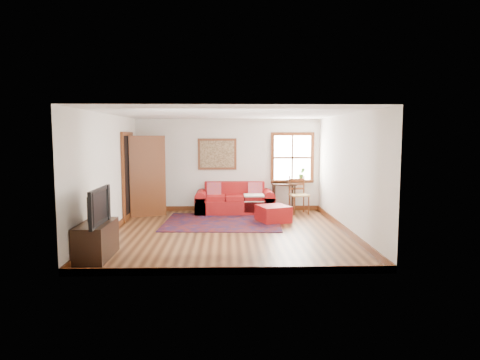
{
  "coord_description": "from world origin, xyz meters",
  "views": [
    {
      "loc": [
        -0.03,
        -8.89,
        2.06
      ],
      "look_at": [
        0.26,
        0.6,
        1.06
      ],
      "focal_mm": 32.0,
      "sensor_mm": 36.0,
      "label": 1
    }
  ],
  "objects_px": {
    "red_ottoman": "(273,214)",
    "media_cabinet": "(96,240)",
    "side_table": "(284,188)",
    "ladder_back_chair": "(298,193)",
    "red_leather_sofa": "(235,203)"
  },
  "relations": [
    {
      "from": "side_table",
      "to": "media_cabinet",
      "type": "height_order",
      "value": "side_table"
    },
    {
      "from": "red_leather_sofa",
      "to": "ladder_back_chair",
      "type": "relative_size",
      "value": 2.1
    },
    {
      "from": "side_table",
      "to": "media_cabinet",
      "type": "relative_size",
      "value": 0.7
    },
    {
      "from": "red_ottoman",
      "to": "ladder_back_chair",
      "type": "distance_m",
      "value": 1.39
    },
    {
      "from": "red_ottoman",
      "to": "side_table",
      "type": "height_order",
      "value": "side_table"
    },
    {
      "from": "red_ottoman",
      "to": "media_cabinet",
      "type": "distance_m",
      "value": 4.42
    },
    {
      "from": "red_leather_sofa",
      "to": "ladder_back_chair",
      "type": "distance_m",
      "value": 1.7
    },
    {
      "from": "red_leather_sofa",
      "to": "side_table",
      "type": "distance_m",
      "value": 1.39
    },
    {
      "from": "media_cabinet",
      "to": "red_ottoman",
      "type": "bearing_deg",
      "value": 41.57
    },
    {
      "from": "red_ottoman",
      "to": "red_leather_sofa",
      "type": "bearing_deg",
      "value": 106.08
    },
    {
      "from": "red_leather_sofa",
      "to": "red_ottoman",
      "type": "xyz_separation_m",
      "value": [
        0.9,
        -1.2,
        -0.08
      ]
    },
    {
      "from": "red_ottoman",
      "to": "media_cabinet",
      "type": "bearing_deg",
      "value": -159.05
    },
    {
      "from": "red_ottoman",
      "to": "ladder_back_chair",
      "type": "height_order",
      "value": "ladder_back_chair"
    },
    {
      "from": "red_leather_sofa",
      "to": "side_table",
      "type": "relative_size",
      "value": 2.71
    },
    {
      "from": "side_table",
      "to": "ladder_back_chair",
      "type": "height_order",
      "value": "ladder_back_chair"
    }
  ]
}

